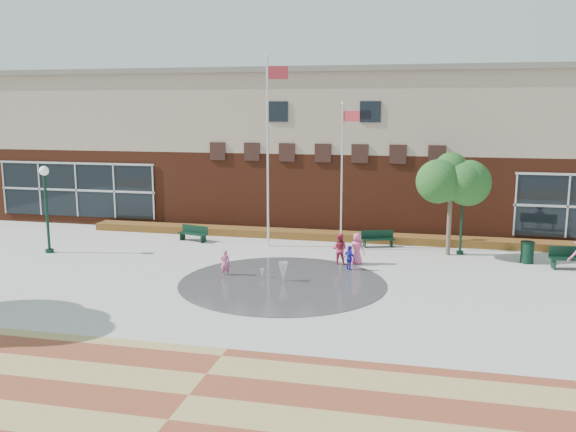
% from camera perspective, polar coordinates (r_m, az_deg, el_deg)
% --- Properties ---
extents(ground, '(120.00, 120.00, 0.00)m').
position_cam_1_polar(ground, '(22.03, -2.35, -8.48)').
color(ground, '#666056').
rests_on(ground, ground).
extents(plaza_concrete, '(46.00, 18.00, 0.01)m').
position_cam_1_polar(plaza_concrete, '(25.73, 0.00, -5.70)').
color(plaza_concrete, '#A8A8A0').
rests_on(plaza_concrete, ground).
extents(paver_band, '(46.00, 6.00, 0.01)m').
position_cam_1_polar(paver_band, '(15.88, -9.27, -16.25)').
color(paver_band, brown).
rests_on(paver_band, ground).
extents(splash_pad, '(8.40, 8.40, 0.01)m').
position_cam_1_polar(splash_pad, '(24.80, -0.52, -6.31)').
color(splash_pad, '#383A3D').
rests_on(splash_pad, ground).
extents(library_building, '(44.40, 10.40, 9.20)m').
position_cam_1_polar(library_building, '(38.09, 4.56, 6.52)').
color(library_building, '#592414').
rests_on(library_building, ground).
extents(flower_bed, '(26.00, 1.20, 0.40)m').
position_cam_1_polar(flower_bed, '(32.97, 2.95, -2.18)').
color(flower_bed, '#A21F12').
rests_on(flower_bed, ground).
extents(flagpole_left, '(1.04, 0.52, 9.54)m').
position_cam_1_polar(flagpole_left, '(30.50, -1.81, 6.91)').
color(flagpole_left, silver).
rests_on(flagpole_left, ground).
extents(flagpole_right, '(0.89, 0.18, 7.27)m').
position_cam_1_polar(flagpole_right, '(30.02, 5.14, 4.44)').
color(flagpole_right, silver).
rests_on(flagpole_right, ground).
extents(lamp_left, '(0.45, 0.45, 4.26)m').
position_cam_1_polar(lamp_left, '(31.62, -21.71, 1.45)').
color(lamp_left, black).
rests_on(lamp_left, ground).
extents(lamp_right, '(0.39, 0.39, 3.64)m').
position_cam_1_polar(lamp_right, '(30.30, 15.98, 0.70)').
color(lamp_right, black).
rests_on(lamp_right, ground).
extents(bench_left, '(1.73, 0.91, 0.84)m').
position_cam_1_polar(bench_left, '(32.72, -8.88, -1.90)').
color(bench_left, black).
rests_on(bench_left, ground).
extents(bench_mid, '(1.74, 1.00, 0.85)m').
position_cam_1_polar(bench_mid, '(31.34, 8.41, -2.42)').
color(bench_mid, black).
rests_on(bench_mid, ground).
extents(bench_right, '(2.03, 0.79, 1.00)m').
position_cam_1_polar(bench_right, '(29.54, 25.11, -3.96)').
color(bench_right, black).
rests_on(bench_right, ground).
extents(trash_can, '(0.62, 0.62, 1.02)m').
position_cam_1_polar(trash_can, '(29.83, 21.47, -3.19)').
color(trash_can, black).
rests_on(trash_can, ground).
extents(tree_mid, '(3.00, 3.00, 5.06)m').
position_cam_1_polar(tree_mid, '(29.77, 15.02, 3.35)').
color(tree_mid, '#4B3D30').
rests_on(tree_mid, ground).
extents(water_jet_a, '(0.40, 0.40, 0.78)m').
position_cam_1_polar(water_jet_a, '(25.04, -0.45, -6.16)').
color(water_jet_a, white).
rests_on(water_jet_a, ground).
extents(water_jet_b, '(0.17, 0.17, 0.39)m').
position_cam_1_polar(water_jet_b, '(25.50, -2.42, -5.87)').
color(water_jet_b, white).
rests_on(water_jet_b, ground).
extents(child_splash, '(0.47, 0.38, 1.11)m').
position_cam_1_polar(child_splash, '(25.89, -5.90, -4.39)').
color(child_splash, '#EE5894').
rests_on(child_splash, ground).
extents(adult_red, '(0.73, 0.58, 1.45)m').
position_cam_1_polar(adult_red, '(27.57, 4.83, -3.11)').
color(adult_red, '#B72A49').
rests_on(adult_red, ground).
extents(adult_pink, '(0.82, 0.68, 1.45)m').
position_cam_1_polar(adult_pink, '(27.74, 6.48, -3.06)').
color(adult_pink, '#E7588D').
rests_on(adult_pink, ground).
extents(child_blue, '(0.67, 0.63, 1.11)m').
position_cam_1_polar(child_blue, '(26.68, 5.77, -3.96)').
color(child_blue, '#2620B8').
rests_on(child_blue, ground).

